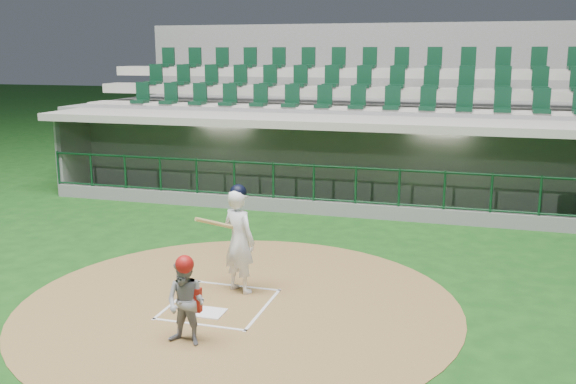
% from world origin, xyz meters
% --- Properties ---
extents(ground, '(120.00, 120.00, 0.00)m').
position_xyz_m(ground, '(0.00, 0.00, 0.00)').
color(ground, '#123F12').
rests_on(ground, ground).
extents(dirt_circle, '(7.20, 7.20, 0.01)m').
position_xyz_m(dirt_circle, '(0.30, -0.20, 0.01)').
color(dirt_circle, brown).
rests_on(dirt_circle, ground).
extents(home_plate, '(0.43, 0.43, 0.02)m').
position_xyz_m(home_plate, '(0.00, -0.70, 0.02)').
color(home_plate, white).
rests_on(home_plate, dirt_circle).
extents(batter_box_chalk, '(1.55, 1.80, 0.01)m').
position_xyz_m(batter_box_chalk, '(0.00, -0.30, 0.02)').
color(batter_box_chalk, white).
rests_on(batter_box_chalk, ground).
extents(dugout_structure, '(16.40, 3.70, 3.00)m').
position_xyz_m(dugout_structure, '(0.04, 7.82, 0.96)').
color(dugout_structure, slate).
rests_on(dugout_structure, ground).
extents(seating_deck, '(17.00, 6.72, 5.15)m').
position_xyz_m(seating_deck, '(0.00, 10.91, 1.42)').
color(seating_deck, slate).
rests_on(seating_deck, ground).
extents(batter, '(0.93, 0.98, 1.88)m').
position_xyz_m(batter, '(0.10, 0.35, 0.95)').
color(batter, white).
rests_on(batter, dirt_circle).
extents(catcher, '(0.63, 0.52, 1.31)m').
position_xyz_m(catcher, '(0.11, -1.77, 0.65)').
color(catcher, gray).
rests_on(catcher, dirt_circle).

